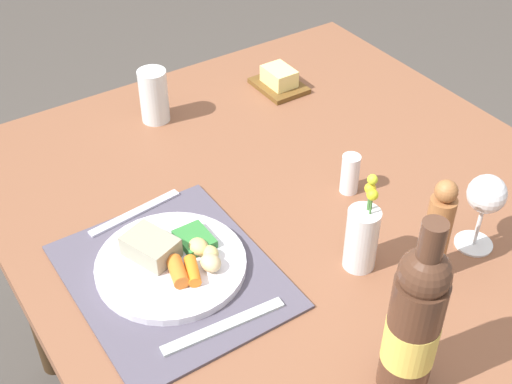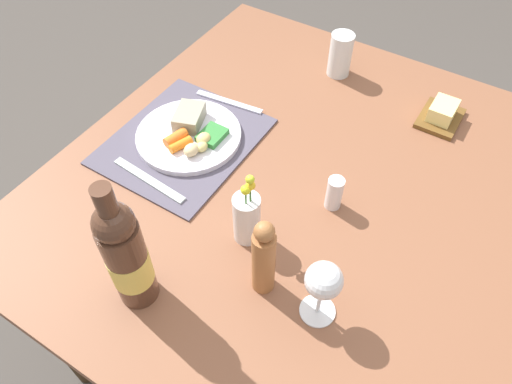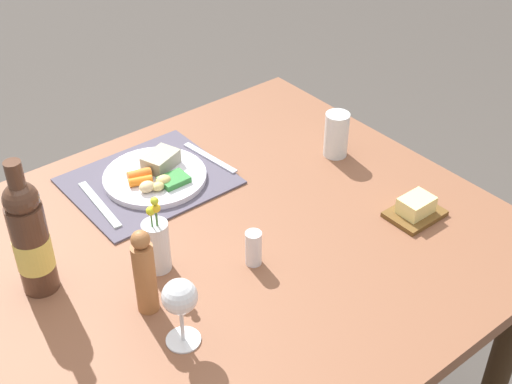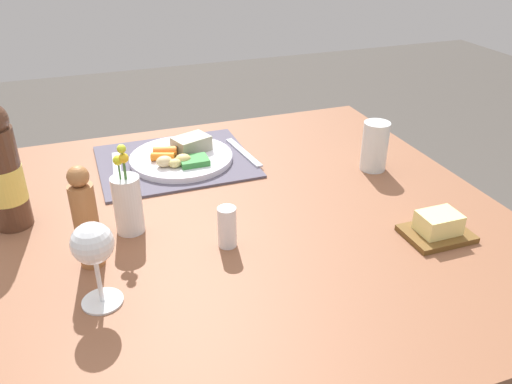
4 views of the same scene
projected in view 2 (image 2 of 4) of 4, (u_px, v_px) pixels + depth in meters
ground_plane at (285, 320)px, 1.71m from camera, size 8.00×8.00×0.00m
dining_table at (297, 206)px, 1.20m from camera, size 1.19×1.10×0.76m
placemat at (183, 141)px, 1.21m from camera, size 0.38×0.33×0.01m
dinner_plate at (190, 133)px, 1.20m from camera, size 0.26×0.26×0.05m
fork at (229, 102)px, 1.30m from camera, size 0.04×0.19×0.00m
knife at (149, 180)px, 1.12m from camera, size 0.04×0.21×0.00m
wine_bottle at (126, 256)px, 0.84m from camera, size 0.08×0.08×0.32m
pepper_mill at (264, 258)px, 0.88m from camera, size 0.04×0.04×0.20m
water_tumbler at (340, 57)px, 1.35m from camera, size 0.06×0.06×0.12m
butter_dish at (442, 114)px, 1.25m from camera, size 0.13×0.10×0.05m
salt_shaker at (334, 193)px, 1.05m from camera, size 0.04×0.04×0.08m
flower_vase at (247, 217)px, 0.98m from camera, size 0.06×0.06×0.19m
wine_glass at (323, 283)px, 0.83m from camera, size 0.07×0.07×0.15m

